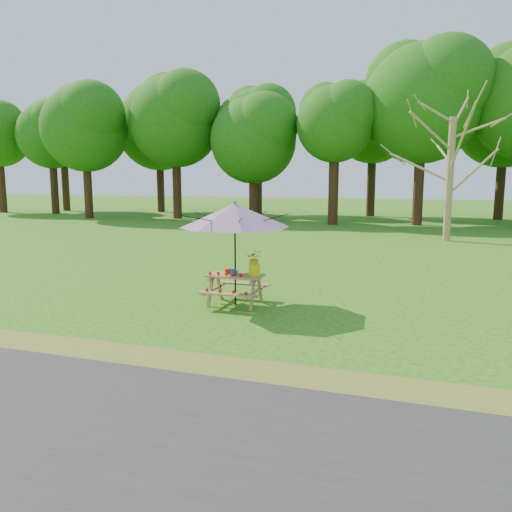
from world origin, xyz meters
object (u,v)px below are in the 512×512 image
(patio_umbrella, at_px, (235,215))
(bare_tree, at_px, (456,63))
(flower_bucket, at_px, (254,262))
(picnic_table, at_px, (235,290))

(patio_umbrella, bearing_deg, bare_tree, 70.35)
(flower_bucket, bearing_deg, bare_tree, 71.91)
(bare_tree, distance_m, flower_bucket, 15.59)
(flower_bucket, bearing_deg, picnic_table, -174.21)
(bare_tree, relative_size, flower_bucket, 22.14)
(picnic_table, distance_m, flower_bucket, 0.77)
(bare_tree, xyz_separation_m, patio_umbrella, (-4.82, -13.50, -5.54))
(bare_tree, height_order, picnic_table, bare_tree)
(picnic_table, height_order, patio_umbrella, patio_umbrella)
(patio_umbrella, bearing_deg, flower_bucket, 5.49)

